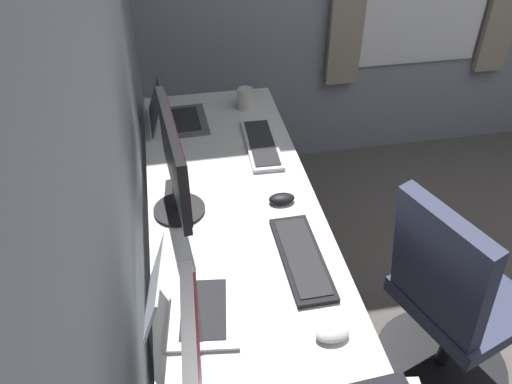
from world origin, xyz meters
TOP-DOWN VIEW (x-y plane):
  - wall_back at (0.00, 2.08)m, footprint 4.44×0.10m
  - desk at (0.37, 1.67)m, footprint 2.33×0.67m
  - drawer_pedestal at (0.10, 1.70)m, footprint 0.40×0.51m
  - monitor_primary at (0.59, 1.88)m, footprint 0.55×0.20m
  - laptop_leftmost at (1.25, 1.86)m, footprint 0.30×0.28m
  - laptop_left at (0.09, 1.90)m, footprint 0.33×0.33m
  - keyboard_main at (0.98, 1.48)m, footprint 0.42×0.15m
  - keyboard_spare at (0.24, 1.48)m, footprint 0.42×0.15m
  - mouse_main at (-0.09, 1.47)m, footprint 0.06×0.10m
  - mouse_spare at (0.57, 1.48)m, footprint 0.06×0.10m
  - coffee_mug at (1.34, 1.50)m, footprint 0.12×0.08m
  - office_chair at (0.15, 0.91)m, footprint 0.56×0.60m

SIDE VIEW (x-z plane):
  - drawer_pedestal at x=0.10m, z-range 0.00..0.69m
  - office_chair at x=0.15m, z-range -0.03..0.94m
  - desk at x=0.37m, z-range 0.30..1.03m
  - keyboard_main at x=0.98m, z-range 0.73..0.75m
  - keyboard_spare at x=0.24m, z-range 0.73..0.75m
  - mouse_main at x=-0.09m, z-range 0.73..0.76m
  - mouse_spare at x=0.57m, z-range 0.73..0.76m
  - laptop_leftmost at x=1.25m, z-range 0.68..0.88m
  - laptop_left at x=0.09m, z-range 0.67..0.89m
  - coffee_mug at x=1.34m, z-range 0.73..0.84m
  - monitor_primary at x=0.59m, z-range 0.76..1.16m
  - wall_back at x=0.00m, z-range 0.00..2.60m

